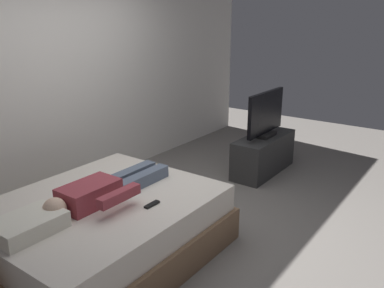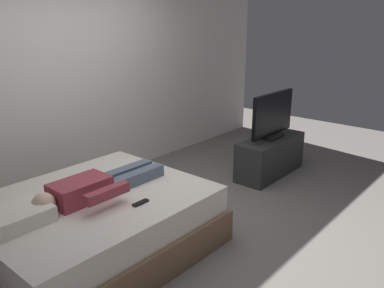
% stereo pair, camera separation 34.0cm
% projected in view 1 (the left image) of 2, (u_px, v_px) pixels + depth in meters
% --- Properties ---
extents(ground_plane, '(10.00, 10.00, 0.00)m').
position_uv_depth(ground_plane, '(190.00, 231.00, 3.91)').
color(ground_plane, slate).
extents(back_wall, '(6.40, 0.10, 2.80)m').
position_uv_depth(back_wall, '(89.00, 69.00, 4.79)').
color(back_wall, silver).
rests_on(back_wall, ground).
extents(bed, '(1.94, 1.59, 0.54)m').
position_uv_depth(bed, '(102.00, 229.00, 3.42)').
color(bed, brown).
rests_on(bed, ground).
extents(pillow, '(0.48, 0.34, 0.12)m').
position_uv_depth(pillow, '(28.00, 225.00, 2.82)').
color(pillow, silver).
rests_on(pillow, bed).
extents(person, '(1.26, 0.46, 0.18)m').
position_uv_depth(person, '(103.00, 190.00, 3.32)').
color(person, '#993842').
rests_on(person, bed).
extents(remote, '(0.15, 0.04, 0.02)m').
position_uv_depth(remote, '(152.00, 204.00, 3.23)').
color(remote, black).
rests_on(remote, bed).
extents(tv_stand, '(1.10, 0.40, 0.50)m').
position_uv_depth(tv_stand, '(263.00, 154.00, 5.32)').
color(tv_stand, '#2D2D2D').
rests_on(tv_stand, ground).
extents(tv, '(0.88, 0.20, 0.59)m').
position_uv_depth(tv, '(266.00, 115.00, 5.16)').
color(tv, black).
rests_on(tv, tv_stand).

